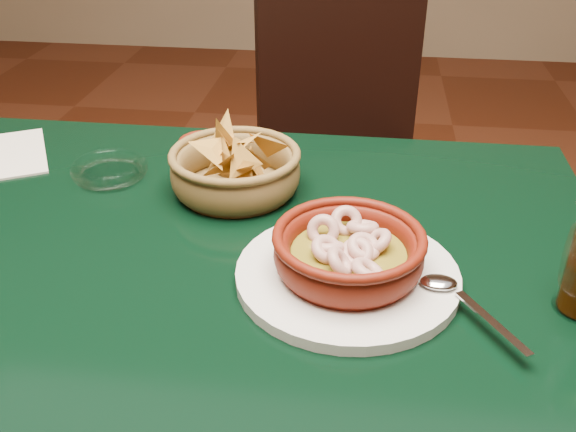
# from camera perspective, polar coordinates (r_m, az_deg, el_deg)

# --- Properties ---
(dining_table) EXTENTS (1.20, 0.80, 0.75)m
(dining_table) POSITION_cam_1_polar(r_m,az_deg,el_deg) (1.00, -7.90, -6.74)
(dining_table) COLOR black
(dining_table) RESTS_ON ground
(dining_chair) EXTENTS (0.60, 0.60, 0.99)m
(dining_chair) POSITION_cam_1_polar(r_m,az_deg,el_deg) (1.63, 6.07, 4.72)
(dining_chair) COLOR black
(dining_chair) RESTS_ON ground
(shrimp_plate) EXTENTS (0.36, 0.29, 0.08)m
(shrimp_plate) POSITION_cam_1_polar(r_m,az_deg,el_deg) (0.83, 5.41, -3.73)
(shrimp_plate) COLOR silver
(shrimp_plate) RESTS_ON dining_table
(chip_basket) EXTENTS (0.24, 0.24, 0.15)m
(chip_basket) POSITION_cam_1_polar(r_m,az_deg,el_deg) (1.04, -4.69, 4.16)
(chip_basket) COLOR brown
(chip_basket) RESTS_ON dining_table
(guacamole_ramekin) EXTENTS (0.11, 0.11, 0.04)m
(guacamole_ramekin) POSITION_cam_1_polar(r_m,az_deg,el_deg) (1.18, -7.58, 6.04)
(guacamole_ramekin) COLOR #531207
(guacamole_ramekin) RESTS_ON dining_table
(glass_ashtray) EXTENTS (0.14, 0.14, 0.03)m
(glass_ashtray) POSITION_cam_1_polar(r_m,az_deg,el_deg) (1.13, -15.57, 4.00)
(glass_ashtray) COLOR white
(glass_ashtray) RESTS_ON dining_table
(paper_menu) EXTENTS (0.23, 0.25, 0.00)m
(paper_menu) POSITION_cam_1_polar(r_m,az_deg,el_deg) (1.28, -24.14, 4.92)
(paper_menu) COLOR beige
(paper_menu) RESTS_ON dining_table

